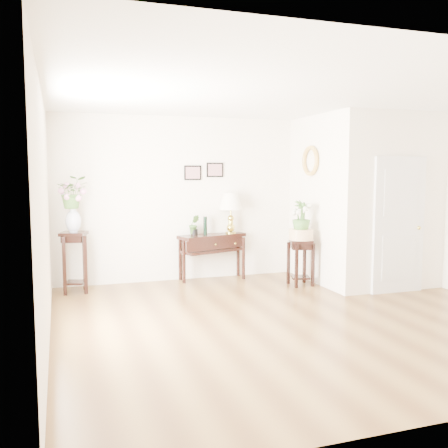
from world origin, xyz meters
name	(u,v)px	position (x,y,z in m)	size (l,w,h in m)	color
floor	(297,318)	(0.00, 0.00, 0.00)	(6.00, 5.50, 0.02)	brown
ceiling	(301,95)	(0.00, 0.00, 2.80)	(6.00, 5.50, 0.02)	white
wall_back	(228,198)	(0.00, 2.75, 1.40)	(6.00, 0.02, 2.80)	white
wall_left	(45,216)	(-3.00, 0.00, 1.40)	(0.02, 5.50, 2.80)	white
partition	(362,199)	(2.10, 1.77, 1.40)	(1.80, 1.95, 2.80)	white
door	(399,225)	(2.10, 0.78, 1.05)	(0.90, 0.05, 2.10)	silver
art_print_left	(193,173)	(-0.65, 2.73, 1.85)	(0.30, 0.02, 0.25)	black
art_print_right	(215,170)	(-0.25, 2.73, 1.90)	(0.30, 0.02, 0.25)	black
wall_ornament	(310,161)	(1.16, 1.90, 2.05)	(0.51, 0.51, 0.07)	tan
console_table	(212,257)	(-0.36, 2.57, 0.40)	(1.19, 0.40, 0.79)	black
table_lamp	(231,214)	(-0.01, 2.57, 1.14)	(0.41, 0.41, 0.72)	gold
green_vase	(205,225)	(-0.48, 2.57, 0.96)	(0.06, 0.06, 0.31)	black
potted_plant	(194,225)	(-0.67, 2.57, 0.96)	(0.18, 0.15, 0.33)	#3C6A2A
plant_stand_a	(75,262)	(-2.65, 2.35, 0.47)	(0.37, 0.37, 0.95)	black
porcelain_vase	(73,217)	(-2.65, 2.35, 1.17)	(0.23, 0.23, 0.41)	silver
lily_arrangement	(72,190)	(-2.65, 2.35, 1.60)	(0.45, 0.39, 0.50)	#3C6A2A
plant_stand_b	(301,263)	(0.90, 1.68, 0.38)	(0.36, 0.36, 0.76)	black
ceramic_bowl	(301,235)	(0.90, 1.68, 0.84)	(0.40, 0.40, 0.18)	beige
narcissus	(301,217)	(0.90, 1.68, 1.14)	(0.29, 0.29, 0.52)	#3C6A2A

